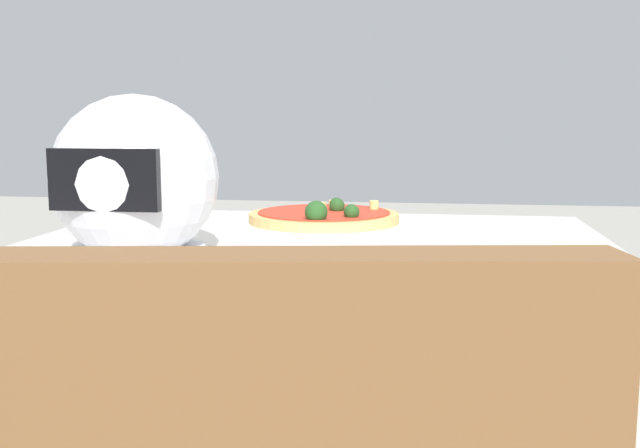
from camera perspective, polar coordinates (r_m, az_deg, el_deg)
The scene contains 4 objects.
dining_table at distance 1.31m, azimuth -0.33°, elevation -5.51°, with size 1.02×0.81×0.73m.
pizza_plate at distance 1.45m, azimuth 0.30°, elevation -0.09°, with size 0.33×0.33×0.01m, color white.
pizza at distance 1.44m, azimuth 0.34°, elevation 0.59°, with size 0.29×0.29×0.05m.
motorcycle_helmet at distance 1.15m, azimuth -13.94°, elevation 3.15°, with size 0.25×0.25×0.25m.
Camera 1 is at (-0.19, 1.26, 0.94)m, focal length 41.91 mm.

